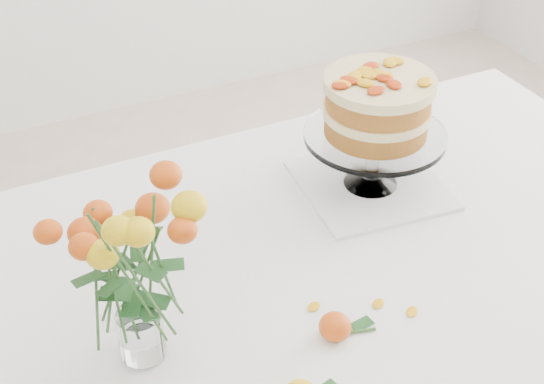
{
  "coord_description": "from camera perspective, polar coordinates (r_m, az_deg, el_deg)",
  "views": [
    {
      "loc": [
        -0.57,
        -0.88,
        1.65
      ],
      "look_at": [
        -0.13,
        0.04,
        0.91
      ],
      "focal_mm": 50.0,
      "sensor_mm": 36.0,
      "label": 1
    }
  ],
  "objects": [
    {
      "name": "stray_petal_c",
      "position": [
        1.28,
        10.49,
        -8.87
      ],
      "size": [
        0.03,
        0.02,
        0.0
      ],
      "primitive_type": "ellipsoid",
      "color": "#F1A80F",
      "rests_on": "table"
    },
    {
      "name": "loose_rose_far",
      "position": [
        1.21,
        4.78,
        -10.07
      ],
      "size": [
        0.09,
        0.05,
        0.04
      ],
      "rotation": [
        0.0,
        0.0,
        -0.26
      ],
      "color": "#C45409",
      "rests_on": "table"
    },
    {
      "name": "napkin",
      "position": [
        1.54,
        7.39,
        0.55
      ],
      "size": [
        0.3,
        0.3,
        0.01
      ],
      "primitive_type": "cube",
      "rotation": [
        0.0,
        0.0,
        -0.09
      ],
      "color": "white",
      "rests_on": "table"
    },
    {
      "name": "cake_stand",
      "position": [
        1.45,
        7.91,
        6.02
      ],
      "size": [
        0.28,
        0.28,
        0.25
      ],
      "rotation": [
        0.0,
        0.0,
        -0.05
      ],
      "color": "silver",
      "rests_on": "napkin"
    },
    {
      "name": "table",
      "position": [
        1.43,
        5.41,
        -6.97
      ],
      "size": [
        1.43,
        0.93,
        0.76
      ],
      "color": "tan",
      "rests_on": "ground"
    },
    {
      "name": "stray_petal_b",
      "position": [
        1.28,
        7.99,
        -8.34
      ],
      "size": [
        0.03,
        0.02,
        0.0
      ],
      "primitive_type": "ellipsoid",
      "color": "#F1A80F",
      "rests_on": "table"
    },
    {
      "name": "rose_vase",
      "position": [
        1.07,
        -10.69,
        -4.64
      ],
      "size": [
        0.3,
        0.3,
        0.35
      ],
      "rotation": [
        0.0,
        0.0,
        -0.4
      ],
      "color": "silver",
      "rests_on": "table"
    },
    {
      "name": "stray_petal_a",
      "position": [
        1.27,
        3.16,
        -8.64
      ],
      "size": [
        0.03,
        0.02,
        0.0
      ],
      "primitive_type": "ellipsoid",
      "color": "#F1A80F",
      "rests_on": "table"
    }
  ]
}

